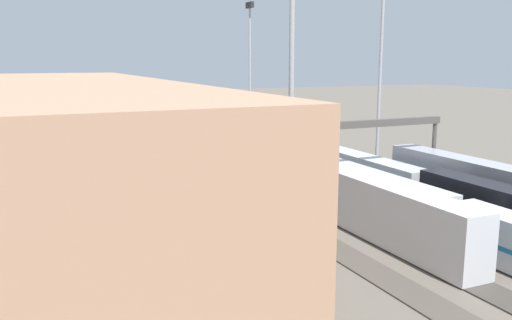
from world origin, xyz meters
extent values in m
plane|color=#60594F|center=(0.00, 0.00, 0.00)|extent=(400.00, 400.00, 0.00)
cube|color=#4C443D|center=(0.00, -10.00, 0.06)|extent=(140.00, 2.80, 0.12)
cube|color=#3D3833|center=(0.00, -5.00, 0.06)|extent=(140.00, 2.80, 0.12)
cube|color=#4C443D|center=(0.00, 0.00, 0.06)|extent=(140.00, 2.80, 0.12)
cube|color=#3D3833|center=(0.00, 5.00, 0.06)|extent=(140.00, 2.80, 0.12)
cube|color=#4C443D|center=(0.00, 10.00, 0.06)|extent=(140.00, 2.80, 0.12)
cube|color=black|center=(-30.19, -5.00, 2.32)|extent=(18.00, 3.00, 4.40)
cube|color=silver|center=(-8.49, -5.00, 2.02)|extent=(23.00, 3.00, 3.80)
cube|color=#1E6B9E|center=(-8.49, -5.00, 2.08)|extent=(22.40, 3.06, 0.36)
cube|color=silver|center=(15.71, -5.00, 2.02)|extent=(23.00, 3.00, 3.80)
cube|color=#1E6B9E|center=(15.71, -5.00, 1.87)|extent=(22.40, 3.06, 0.36)
cube|color=silver|center=(-17.53, 0.00, 2.02)|extent=(23.00, 3.00, 3.80)
cube|color=#1E6B9E|center=(-17.53, 0.00, 1.74)|extent=(22.40, 3.06, 0.36)
cube|color=silver|center=(6.67, 0.00, 2.02)|extent=(23.00, 3.00, 3.80)
cube|color=#1E6B9E|center=(6.67, 0.00, 1.53)|extent=(22.40, 3.06, 0.36)
cube|color=silver|center=(-25.87, 5.00, 2.62)|extent=(23.00, 3.00, 5.00)
cube|color=silver|center=(-1.67, 5.00, 2.62)|extent=(23.00, 3.00, 5.00)
cube|color=silver|center=(22.53, 5.00, 2.62)|extent=(23.00, 3.00, 5.00)
cube|color=silver|center=(46.73, 5.00, 2.62)|extent=(23.00, 3.00, 5.00)
cube|color=#A8AAB2|center=(-21.95, -10.00, 2.62)|extent=(23.00, 3.00, 5.00)
cube|color=#285193|center=(-21.95, -10.00, 2.32)|extent=(22.40, 3.06, 0.36)
cylinder|color=#9EA0A5|center=(-0.91, -13.34, 13.68)|extent=(0.44, 0.44, 27.37)
cylinder|color=#9EA0A5|center=(-22.74, 12.07, 14.32)|extent=(0.44, 0.44, 28.64)
cylinder|color=#9EA0A5|center=(42.00, -12.26, 12.86)|extent=(0.44, 0.44, 25.71)
cube|color=#262628|center=(42.00, -12.26, 26.31)|extent=(2.80, 0.70, 1.20)
cylinder|color=#4C4742|center=(-13.57, -12.10, 4.00)|extent=(0.50, 0.50, 8.00)
cylinder|color=#4C4742|center=(-13.57, 12.10, 4.00)|extent=(0.50, 0.50, 8.00)
cube|color=#4C4742|center=(-13.57, 0.00, 8.40)|extent=(0.70, 25.00, 0.80)
cube|color=tan|center=(-16.21, 28.46, 6.85)|extent=(55.56, 15.01, 13.70)
camera|label=1|loc=(-63.05, 33.34, 15.53)|focal=37.93mm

